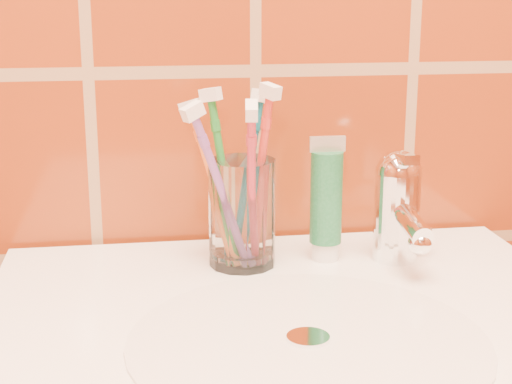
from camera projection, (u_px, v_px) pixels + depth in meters
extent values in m
cylinder|color=silver|center=(308.00, 340.00, 0.64)|extent=(0.30, 0.30, 0.00)
cylinder|color=white|center=(308.00, 338.00, 0.64)|extent=(0.04, 0.04, 0.00)
cylinder|color=white|center=(242.00, 213.00, 0.81)|extent=(0.09, 0.09, 0.11)
cylinder|color=white|center=(325.00, 250.00, 0.84)|extent=(0.03, 0.03, 0.02)
cylinder|color=#165C33|center=(326.00, 197.00, 0.82)|extent=(0.03, 0.03, 0.10)
cube|color=beige|center=(328.00, 144.00, 0.81)|extent=(0.04, 0.00, 0.02)
cylinder|color=white|center=(396.00, 216.00, 0.83)|extent=(0.05, 0.05, 0.09)
sphere|color=white|center=(399.00, 173.00, 0.82)|extent=(0.05, 0.05, 0.05)
cylinder|color=white|center=(409.00, 220.00, 0.79)|extent=(0.02, 0.09, 0.03)
cube|color=white|center=(403.00, 158.00, 0.80)|extent=(0.02, 0.06, 0.01)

